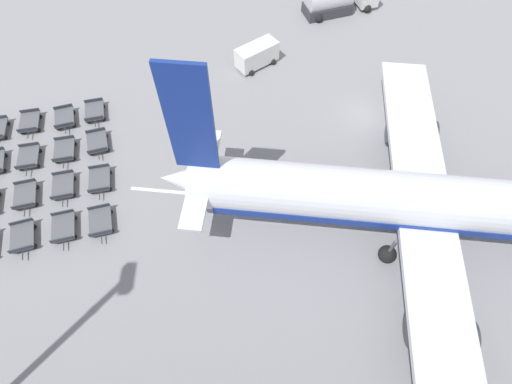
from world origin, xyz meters
TOP-DOWN VIEW (x-y plane):
  - ground_plane at (0.00, 0.00)m, footprint 500.00×500.00m
  - airplane at (11.64, 2.10)m, footprint 30.61×39.71m
  - fuel_tanker_primary at (-16.50, -0.73)m, footprint 4.95×8.74m
  - service_van at (-7.48, -9.93)m, footprint 3.95×4.54m
  - baggage_dolly_row_mid_a_col_a at (0.33, -30.47)m, footprint 3.23×2.06m
  - baggage_dolly_row_mid_a_col_b at (4.35, -29.43)m, footprint 3.22×2.04m
  - baggage_dolly_row_mid_a_col_c at (8.19, -28.58)m, footprint 3.24×2.17m
  - baggage_dolly_row_mid_a_col_d at (11.85, -27.73)m, footprint 3.24×2.25m
  - baggage_dolly_row_mid_b_col_a at (-0.10, -27.47)m, footprint 3.24×2.24m
  - baggage_dolly_row_mid_b_col_b at (3.67, -26.59)m, footprint 3.23×2.06m
  - baggage_dolly_row_mid_b_col_c at (7.38, -25.81)m, footprint 3.23×2.10m
  - baggage_dolly_row_mid_b_col_d at (11.15, -24.90)m, footprint 3.24×2.16m
  - baggage_dolly_row_far_col_a at (-0.85, -24.91)m, footprint 3.23×2.13m
  - baggage_dolly_row_far_col_b at (2.86, -23.96)m, footprint 3.24×2.24m
  - baggage_dolly_row_far_col_c at (6.83, -23.02)m, footprint 3.23×2.05m
  - baggage_dolly_row_far_col_d at (10.69, -22.23)m, footprint 3.24×2.17m
  - stand_guidance_stripe at (9.28, -6.23)m, footprint 4.07×28.66m

SIDE VIEW (x-z plane):
  - ground_plane at x=0.00m, z-range 0.00..0.00m
  - stand_guidance_stripe at x=9.28m, z-range 0.00..0.01m
  - baggage_dolly_row_mid_a_col_a at x=0.33m, z-range 0.01..0.93m
  - baggage_dolly_row_mid_a_col_b at x=4.35m, z-range 0.01..0.93m
  - baggage_dolly_row_mid_a_col_c at x=8.19m, z-range 0.01..0.93m
  - baggage_dolly_row_mid_a_col_d at x=11.85m, z-range 0.01..0.93m
  - baggage_dolly_row_mid_b_col_a at x=-0.10m, z-range 0.01..0.93m
  - baggage_dolly_row_mid_b_col_b at x=3.67m, z-range 0.01..0.93m
  - baggage_dolly_row_mid_b_col_c at x=7.38m, z-range 0.01..0.93m
  - baggage_dolly_row_mid_b_col_d at x=11.15m, z-range 0.01..0.93m
  - baggage_dolly_row_far_col_a at x=-0.85m, z-range 0.01..0.93m
  - baggage_dolly_row_far_col_b at x=2.86m, z-range 0.01..0.93m
  - baggage_dolly_row_far_col_c at x=6.83m, z-range 0.01..0.93m
  - baggage_dolly_row_far_col_d at x=10.69m, z-range 0.01..0.93m
  - service_van at x=-7.48m, z-range 0.09..2.33m
  - fuel_tanker_primary at x=-16.50m, z-range -0.25..2.96m
  - airplane at x=11.64m, z-range -3.45..10.52m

